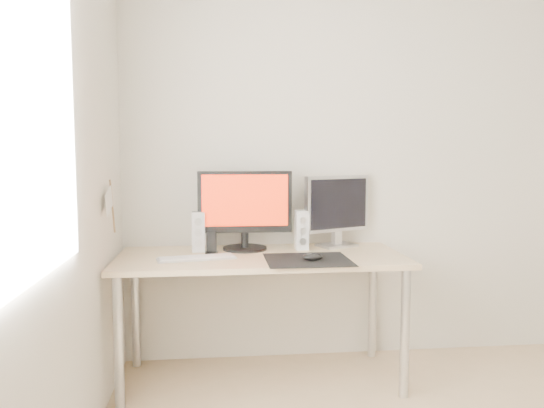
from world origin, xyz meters
TOP-DOWN VIEW (x-y plane):
  - wall_back at (0.00, 1.75)m, footprint 3.50×0.00m
  - wall_left at (-1.75, 0.00)m, footprint 0.00×3.50m
  - window_pane at (-1.74, 0.00)m, footprint 0.00×1.30m
  - mousepad at (-0.69, 1.21)m, footprint 0.45×0.40m
  - mouse at (-0.67, 1.18)m, footprint 0.11×0.06m
  - desk at (-0.93, 1.38)m, footprint 1.60×0.70m
  - main_monitor at (-1.01, 1.55)m, footprint 0.55×0.26m
  - second_monitor at (-0.44, 1.60)m, footprint 0.43×0.23m
  - speaker_left at (-1.28, 1.53)m, footprint 0.07×0.09m
  - speaker_right at (-0.67, 1.53)m, footprint 0.07×0.09m
  - keyboard at (-1.28, 1.29)m, footprint 0.44×0.20m
  - phone_dock at (-1.21, 1.43)m, footprint 0.07×0.06m
  - pennant at (-1.72, 1.24)m, footprint 0.01×0.23m

SIDE VIEW (x-z plane):
  - desk at x=-0.93m, z-range 0.29..1.02m
  - mousepad at x=-0.69m, z-range 0.73..0.73m
  - keyboard at x=-1.28m, z-range 0.73..0.75m
  - mouse at x=-0.67m, z-range 0.73..0.77m
  - phone_dock at x=-1.21m, z-range 0.70..0.84m
  - speaker_left at x=-1.28m, z-range 0.73..0.96m
  - speaker_right at x=-0.67m, z-range 0.73..0.96m
  - second_monitor at x=-0.44m, z-range 0.75..1.19m
  - main_monitor at x=-1.01m, z-range 0.75..1.22m
  - pennant at x=-1.72m, z-range 0.90..1.19m
  - wall_back at x=0.00m, z-range -0.50..3.00m
  - wall_left at x=-1.75m, z-range -0.50..3.00m
  - window_pane at x=-1.74m, z-range 0.85..2.15m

